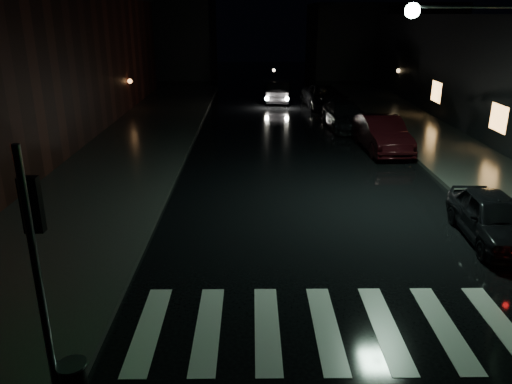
{
  "coord_description": "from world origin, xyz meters",
  "views": [
    {
      "loc": [
        0.9,
        -8.09,
        6.01
      ],
      "look_at": [
        1.01,
        4.23,
        1.6
      ],
      "focal_mm": 35.0,
      "sensor_mm": 36.0,
      "label": 1
    }
  ],
  "objects_px": {
    "parked_car_c": "(345,116)",
    "parked_car_d": "(324,97)",
    "parked_car_b": "(382,134)",
    "parked_car_a": "(493,218)",
    "oncoming_car": "(279,92)"
  },
  "relations": [
    {
      "from": "parked_car_c",
      "to": "parked_car_d",
      "type": "relative_size",
      "value": 0.92
    },
    {
      "from": "parked_car_b",
      "to": "parked_car_c",
      "type": "distance_m",
      "value": 4.91
    },
    {
      "from": "parked_car_a",
      "to": "oncoming_car",
      "type": "relative_size",
      "value": 0.89
    },
    {
      "from": "parked_car_b",
      "to": "parked_car_c",
      "type": "bearing_deg",
      "value": 97.52
    },
    {
      "from": "parked_car_d",
      "to": "parked_car_b",
      "type": "bearing_deg",
      "value": -88.67
    },
    {
      "from": "parked_car_a",
      "to": "parked_car_b",
      "type": "xyz_separation_m",
      "value": [
        -0.7,
        9.72,
        0.12
      ]
    },
    {
      "from": "parked_car_c",
      "to": "oncoming_car",
      "type": "bearing_deg",
      "value": 105.62
    },
    {
      "from": "parked_car_b",
      "to": "parked_car_c",
      "type": "height_order",
      "value": "parked_car_b"
    },
    {
      "from": "parked_car_a",
      "to": "oncoming_car",
      "type": "height_order",
      "value": "oncoming_car"
    },
    {
      "from": "parked_car_a",
      "to": "parked_car_b",
      "type": "relative_size",
      "value": 0.82
    },
    {
      "from": "parked_car_c",
      "to": "parked_car_d",
      "type": "xyz_separation_m",
      "value": [
        -0.23,
        6.47,
        0.03
      ]
    },
    {
      "from": "parked_car_a",
      "to": "parked_car_d",
      "type": "relative_size",
      "value": 0.75
    },
    {
      "from": "parked_car_c",
      "to": "parked_car_d",
      "type": "bearing_deg",
      "value": 87.8
    },
    {
      "from": "parked_car_a",
      "to": "parked_car_c",
      "type": "bearing_deg",
      "value": 99.51
    },
    {
      "from": "parked_car_b",
      "to": "parked_car_d",
      "type": "xyz_separation_m",
      "value": [
        -1.1,
        11.3,
        -0.06
      ]
    }
  ]
}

